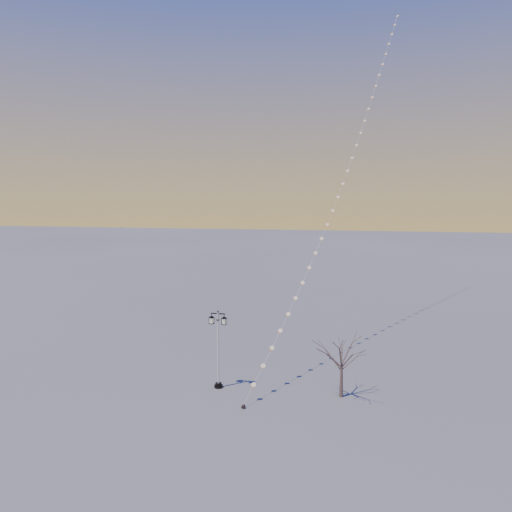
% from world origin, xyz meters
% --- Properties ---
extents(ground, '(300.00, 300.00, 0.00)m').
position_xyz_m(ground, '(0.00, 0.00, 0.00)').
color(ground, slate).
rests_on(ground, ground).
extents(street_lamp, '(1.15, 0.50, 4.54)m').
position_xyz_m(street_lamp, '(-0.31, 0.98, 2.51)').
color(street_lamp, black).
rests_on(street_lamp, ground).
extents(bare_tree, '(2.13, 2.13, 3.54)m').
position_xyz_m(bare_tree, '(6.69, 1.23, 2.46)').
color(bare_tree, brown).
rests_on(bare_tree, ground).
extents(kite_train, '(9.09, 31.55, 30.08)m').
position_xyz_m(kite_train, '(6.05, 14.02, 14.93)').
color(kite_train, black).
rests_on(kite_train, ground).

